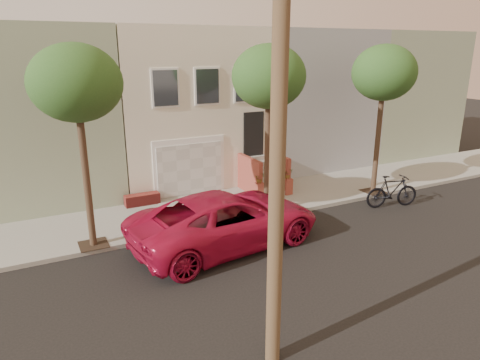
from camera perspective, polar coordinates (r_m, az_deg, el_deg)
name	(u,v)px	position (r m, az deg, el deg)	size (l,w,h in m)	color
ground	(302,263)	(13.48, 8.27, -10.84)	(90.00, 90.00, 0.00)	black
sidewalk	(227,206)	(17.68, -1.69, -3.45)	(40.00, 3.70, 0.15)	gray
house_row	(177,103)	(22.14, -8.36, 10.09)	(33.10, 11.70, 7.00)	silver
tree_left	(76,84)	(13.66, -20.88, 11.73)	(2.70, 2.57, 6.30)	#2D2116
tree_mid	(269,78)	(15.78, 3.84, 13.35)	(2.70, 2.57, 6.30)	#2D2116
tree_right	(384,74)	(19.17, 18.52, 13.20)	(2.70, 2.57, 6.30)	#2D2116
pickup_truck	(226,220)	(14.15, -1.80, -5.25)	(2.97, 6.44, 1.79)	#B11134
motorcycle	(392,191)	(18.64, 19.49, -1.41)	(0.63, 2.25, 1.35)	black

